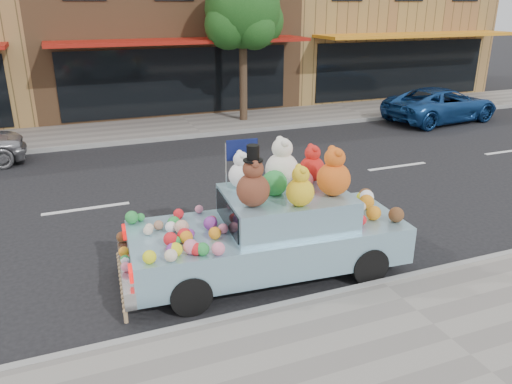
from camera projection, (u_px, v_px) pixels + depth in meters
name	position (u px, v px, depth m)	size (l,w,h in m)	color
ground	(260.00, 185.00, 12.03)	(120.00, 120.00, 0.00)	black
near_sidewalk	(451.00, 342.00, 6.36)	(60.00, 3.00, 0.12)	gray
far_sidewalk	(191.00, 126.00, 17.66)	(60.00, 3.00, 0.12)	gray
near_kerb	(382.00, 284.00, 7.67)	(60.00, 0.12, 0.13)	gray
far_kerb	(202.00, 135.00, 16.36)	(60.00, 0.12, 0.13)	gray
storefront_mid	(154.00, 15.00, 21.15)	(10.00, 9.80, 7.30)	brown
storefront_right	(356.00, 14.00, 24.60)	(10.00, 9.80, 7.30)	olive
street_tree	(243.00, 16.00, 17.12)	(3.00, 2.70, 5.22)	#38281C
car_blue	(441.00, 105.00, 18.37)	(2.06, 4.46, 1.24)	navy
art_car	(271.00, 227.00, 7.89)	(4.60, 2.06, 2.26)	black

